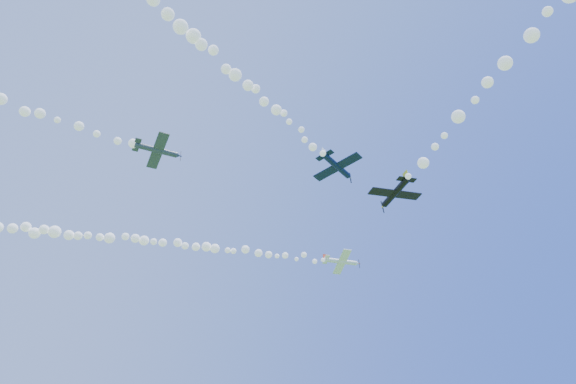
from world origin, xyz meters
TOP-DOWN VIEW (x-y plane):
  - plane_white at (23.77, 5.06)m, footprint 7.10×7.51m
  - smoke_trail_white at (-9.29, 19.03)m, footprint 62.35×27.87m
  - plane_navy at (8.53, -12.53)m, footprint 7.77×8.23m
  - plane_grey at (-17.04, -6.75)m, footprint 6.41×6.79m
  - plane_black at (7.65, -23.30)m, footprint 6.92×6.56m

SIDE VIEW (x-z plane):
  - plane_black at x=7.65m, z-range 37.67..39.47m
  - plane_grey at x=-17.04m, z-range 44.39..46.10m
  - smoke_trail_white at x=-9.29m, z-range 46.67..49.72m
  - plane_white at x=23.77m, z-range 47.36..49.63m
  - plane_navy at x=8.53m, z-range 50.32..52.46m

